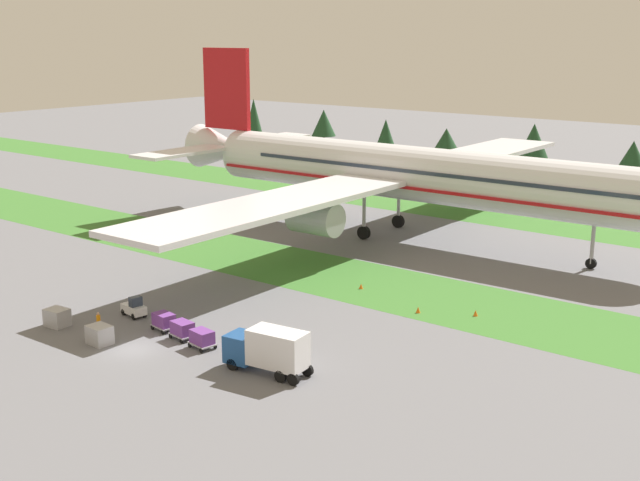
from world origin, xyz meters
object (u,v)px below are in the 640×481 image
at_px(cargo_dolly_second, 182,329).
at_px(uld_container_0, 57,318).
at_px(ground_crew_loader, 286,358).
at_px(taxiway_marker_1, 418,310).
at_px(airliner, 397,172).
at_px(uld_container_1, 100,335).
at_px(cargo_dolly_third, 202,338).
at_px(ground_crew_marshaller, 99,321).
at_px(catering_truck, 268,349).
at_px(taxiway_marker_2, 361,286).
at_px(cargo_dolly_lead, 164,320).
at_px(taxiway_marker_0, 476,313).
at_px(baggage_tug, 134,308).

bearing_deg(cargo_dolly_second, uld_container_0, 121.78).
xyz_separation_m(ground_crew_loader, taxiway_marker_1, (0.98, 17.87, -0.65)).
height_order(cargo_dolly_second, ground_crew_loader, ground_crew_loader).
relative_size(airliner, uld_container_1, 43.16).
distance_m(cargo_dolly_third, ground_crew_marshaller, 10.43).
bearing_deg(cargo_dolly_third, uld_container_0, 115.81).
height_order(airliner, taxiway_marker_1, airliner).
height_order(catering_truck, uld_container_0, catering_truck).
distance_m(uld_container_0, taxiway_marker_1, 32.81).
distance_m(uld_container_1, taxiway_marker_1, 28.82).
xyz_separation_m(uld_container_1, taxiway_marker_2, (8.32, 26.19, -0.53)).
xyz_separation_m(ground_crew_loader, uld_container_1, (-15.89, -5.49, -0.15)).
xyz_separation_m(airliner, ground_crew_marshaller, (-1.22, -45.75, -7.42)).
distance_m(ground_crew_marshaller, uld_container_1, 3.16).
bearing_deg(airliner, ground_crew_marshaller, -2.35).
relative_size(cargo_dolly_lead, taxiway_marker_1, 4.11).
bearing_deg(cargo_dolly_lead, cargo_dolly_third, -90.00).
bearing_deg(cargo_dolly_second, cargo_dolly_third, -90.00).
distance_m(catering_truck, taxiway_marker_0, 22.67).
distance_m(cargo_dolly_second, ground_crew_loader, 11.27).
xyz_separation_m(ground_crew_loader, taxiway_marker_2, (-7.57, 20.70, -0.68)).
xyz_separation_m(cargo_dolly_second, cargo_dolly_third, (2.86, -0.45, 0.00)).
height_order(baggage_tug, uld_container_1, baggage_tug).
bearing_deg(baggage_tug, cargo_dolly_lead, -90.00).
xyz_separation_m(ground_crew_marshaller, taxiway_marker_1, (19.44, 21.51, -0.65)).
height_order(cargo_dolly_second, taxiway_marker_1, cargo_dolly_second).
height_order(cargo_dolly_lead, uld_container_1, uld_container_1).
height_order(airliner, ground_crew_marshaller, airliner).
bearing_deg(taxiway_marker_1, uld_container_1, -125.85).
height_order(cargo_dolly_lead, taxiway_marker_0, cargo_dolly_lead).
height_order(airliner, taxiway_marker_0, airliner).
bearing_deg(ground_crew_loader, cargo_dolly_third, 27.59).
bearing_deg(taxiway_marker_0, taxiway_marker_2, 178.63).
bearing_deg(uld_container_0, baggage_tug, 60.58).
distance_m(cargo_dolly_second, cargo_dolly_third, 2.90).
distance_m(cargo_dolly_lead, taxiway_marker_0, 28.36).
distance_m(uld_container_0, uld_container_1, 6.56).
relative_size(cargo_dolly_lead, ground_crew_loader, 1.38).
relative_size(airliner, taxiway_marker_0, 154.56).
bearing_deg(cargo_dolly_lead, uld_container_1, 171.32).
relative_size(uld_container_1, taxiway_marker_0, 3.58).
xyz_separation_m(cargo_dolly_third, taxiway_marker_2, (0.83, 21.56, -0.65)).
height_order(baggage_tug, taxiway_marker_1, baggage_tug).
bearing_deg(cargo_dolly_second, taxiway_marker_0, -30.12).
relative_size(uld_container_1, taxiway_marker_2, 3.72).
xyz_separation_m(airliner, taxiway_marker_1, (18.22, -24.25, -8.08)).
bearing_deg(catering_truck, baggage_tug, 76.11).
bearing_deg(uld_container_0, cargo_dolly_lead, 31.80).
bearing_deg(cargo_dolly_third, ground_crew_loader, -75.22).
relative_size(cargo_dolly_third, uld_container_1, 1.20).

